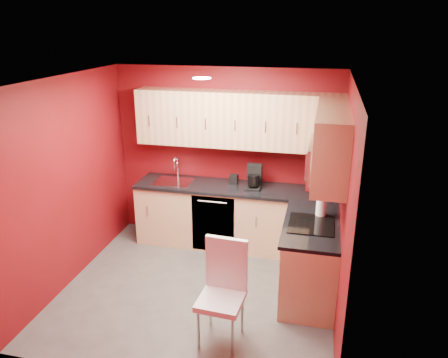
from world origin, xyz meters
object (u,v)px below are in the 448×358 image
at_px(coffee_maker, 254,177).
at_px(dining_chair, 221,295).
at_px(napkin_holder, 234,179).
at_px(paper_towel, 321,206).
at_px(sink, 174,179).
at_px(microwave, 327,162).

xyz_separation_m(coffee_maker, dining_chair, (0.02, -1.98, -0.54)).
relative_size(napkin_holder, dining_chair, 0.12).
height_order(coffee_maker, paper_towel, coffee_maker).
height_order(sink, coffee_maker, sink).
relative_size(sink, napkin_holder, 4.21).
bearing_deg(paper_towel, microwave, -85.85).
height_order(sink, dining_chair, sink).
height_order(sink, napkin_holder, sink).
bearing_deg(napkin_holder, sink, -172.29).
bearing_deg(paper_towel, dining_chair, -125.14).
xyz_separation_m(sink, dining_chair, (1.18, -2.01, -0.41)).
height_order(microwave, paper_towel, microwave).
bearing_deg(napkin_holder, dining_chair, -81.34).
distance_m(coffee_maker, paper_towel, 1.15).
xyz_separation_m(microwave, paper_towel, (-0.02, 0.26, -0.62)).
bearing_deg(paper_towel, sink, 160.40).
xyz_separation_m(coffee_maker, napkin_holder, (-0.31, 0.15, -0.10)).
xyz_separation_m(microwave, sink, (-2.09, 1.00, -0.72)).
xyz_separation_m(sink, paper_towel, (2.07, -0.74, 0.10)).
bearing_deg(coffee_maker, paper_towel, -37.32).
bearing_deg(microwave, paper_towel, 94.15).
bearing_deg(napkin_holder, microwave, -42.01).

